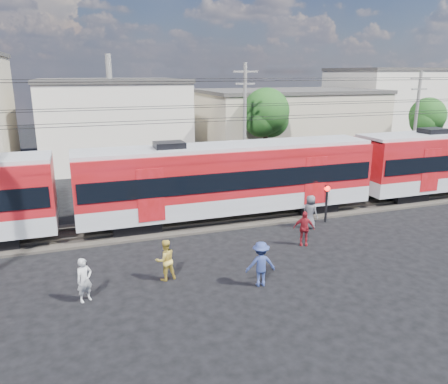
{
  "coord_description": "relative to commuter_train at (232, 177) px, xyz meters",
  "views": [
    {
      "loc": [
        -5.42,
        -13.54,
        7.88
      ],
      "look_at": [
        1.0,
        5.0,
        2.47
      ],
      "focal_mm": 35.0,
      "sensor_mm": 36.0,
      "label": 1
    }
  ],
  "objects": [
    {
      "name": "building_midwest",
      "position": [
        -4.53,
        19.0,
        1.25
      ],
      "size": [
        12.24,
        12.24,
        7.3
      ],
      "color": "beige",
      "rests_on": "ground"
    },
    {
      "name": "rail_near",
      "position": [
        -2.53,
        -0.75,
        -2.22
      ],
      "size": [
        70.0,
        0.12,
        0.12
      ],
      "primitive_type": "cube",
      "color": "#59544C",
      "rests_on": "track_bed"
    },
    {
      "name": "pedestrian_b",
      "position": [
        -4.98,
        -6.02,
        -1.58
      ],
      "size": [
        0.9,
        0.76,
        1.65
      ],
      "primitive_type": "imported",
      "rotation": [
        0.0,
        0.0,
        3.32
      ],
      "color": "gold",
      "rests_on": "ground"
    },
    {
      "name": "track_bed",
      "position": [
        -2.53,
        0.0,
        -2.34
      ],
      "size": [
        70.0,
        3.4,
        0.12
      ],
      "primitive_type": "cube",
      "color": "#2D2823",
      "rests_on": "ground"
    },
    {
      "name": "building_east",
      "position": [
        25.47,
        20.0,
        1.75
      ],
      "size": [
        10.2,
        10.2,
        8.3
      ],
      "color": "beige",
      "rests_on": "ground"
    },
    {
      "name": "building_mideast",
      "position": [
        11.47,
        16.0,
        0.75
      ],
      "size": [
        16.32,
        10.2,
        6.3
      ],
      "color": "tan",
      "rests_on": "ground"
    },
    {
      "name": "ground",
      "position": [
        -2.53,
        -8.0,
        -2.4
      ],
      "size": [
        120.0,
        120.0,
        0.0
      ],
      "primitive_type": "plane",
      "color": "black",
      "rests_on": "ground"
    },
    {
      "name": "utility_pole_east",
      "position": [
        17.47,
        6.0,
        1.88
      ],
      "size": [
        1.8,
        0.24,
        8.0
      ],
      "color": "slate",
      "rests_on": "ground"
    },
    {
      "name": "utility_pole_mid",
      "position": [
        3.47,
        7.0,
        2.13
      ],
      "size": [
        1.8,
        0.24,
        8.5
      ],
      "color": "slate",
      "rests_on": "ground"
    },
    {
      "name": "tree_far",
      "position": [
        21.66,
        9.09,
        1.59
      ],
      "size": [
        3.36,
        3.12,
        5.76
      ],
      "color": "#382619",
      "rests_on": "ground"
    },
    {
      "name": "pedestrian_c",
      "position": [
        -1.68,
        -7.68,
        -1.52
      ],
      "size": [
        1.22,
        0.81,
        1.77
      ],
      "primitive_type": "imported",
      "rotation": [
        0.0,
        0.0,
        3.0
      ],
      "color": "navy",
      "rests_on": "ground"
    },
    {
      "name": "commuter_train",
      "position": [
        0.0,
        0.0,
        0.0
      ],
      "size": [
        50.3,
        3.08,
        4.17
      ],
      "color": "black",
      "rests_on": "ground"
    },
    {
      "name": "tree_near",
      "position": [
        6.66,
        10.09,
        2.26
      ],
      "size": [
        3.82,
        3.64,
        6.72
      ],
      "color": "#382619",
      "rests_on": "ground"
    },
    {
      "name": "car_silver",
      "position": [
        19.2,
        4.8,
        -1.67
      ],
      "size": [
        4.44,
        2.07,
        1.47
      ],
      "primitive_type": "imported",
      "rotation": [
        0.0,
        0.0,
        1.65
      ],
      "color": "#ACB0B3",
      "rests_on": "ground"
    },
    {
      "name": "pedestrian_e",
      "position": [
        3.33,
        -2.65,
        -1.52
      ],
      "size": [
        0.88,
        1.02,
        1.76
      ],
      "primitive_type": "imported",
      "rotation": [
        0.0,
        0.0,
        2.02
      ],
      "color": "#525257",
      "rests_on": "ground"
    },
    {
      "name": "pedestrian_a",
      "position": [
        -8.02,
        -6.72,
        -1.59
      ],
      "size": [
        0.7,
        0.62,
        1.61
      ],
      "primitive_type": "imported",
      "rotation": [
        0.0,
        0.0,
        0.49
      ],
      "color": "silver",
      "rests_on": "ground"
    },
    {
      "name": "pedestrian_d",
      "position": [
        1.86,
        -4.64,
        -1.58
      ],
      "size": [
        1.05,
        0.77,
        1.65
      ],
      "primitive_type": "imported",
      "rotation": [
        0.0,
        0.0,
        -0.43
      ],
      "color": "maroon",
      "rests_on": "ground"
    },
    {
      "name": "crossing_signal",
      "position": [
        4.6,
        -2.14,
        -0.96
      ],
      "size": [
        0.3,
        0.3,
        2.07
      ],
      "color": "black",
      "rests_on": "ground"
    },
    {
      "name": "rail_far",
      "position": [
        -2.53,
        0.75,
        -2.22
      ],
      "size": [
        70.0,
        0.12,
        0.12
      ],
      "primitive_type": "cube",
      "color": "#59544C",
      "rests_on": "track_bed"
    }
  ]
}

